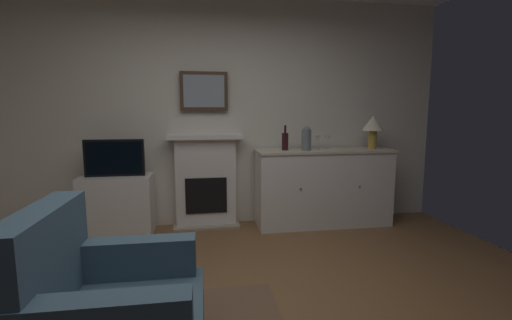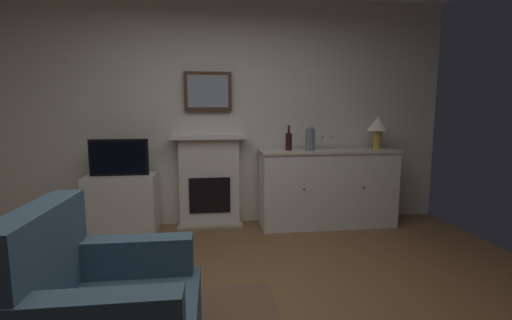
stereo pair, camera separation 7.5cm
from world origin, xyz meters
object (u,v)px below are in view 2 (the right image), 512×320
at_px(wine_glass_left, 322,139).
at_px(wine_glass_center, 331,139).
at_px(vase_decorative, 310,138).
at_px(sideboard_cabinet, 327,188).
at_px(framed_picture, 208,91).
at_px(fireplace_unit, 210,181).
at_px(tv_cabinet, 122,204).
at_px(wine_bottle, 289,141).
at_px(table_lamp, 378,126).
at_px(tv_set, 119,157).
at_px(armchair, 102,312).

relative_size(wine_glass_left, wine_glass_center, 1.00).
bearing_deg(vase_decorative, sideboard_cabinet, 11.78).
relative_size(framed_picture, vase_decorative, 1.96).
bearing_deg(fireplace_unit, tv_cabinet, -170.55).
distance_m(framed_picture, sideboard_cabinet, 1.82).
height_order(wine_bottle, vase_decorative, wine_bottle).
distance_m(table_lamp, tv_set, 3.00).
distance_m(fireplace_unit, framed_picture, 1.05).
xyz_separation_m(table_lamp, armchair, (-2.53, -2.26, -0.82)).
height_order(framed_picture, tv_set, framed_picture).
distance_m(fireplace_unit, wine_bottle, 1.05).
bearing_deg(wine_glass_center, wine_glass_left, 166.37).
relative_size(wine_bottle, wine_glass_center, 1.76).
bearing_deg(tv_set, wine_bottle, 0.39).
bearing_deg(sideboard_cabinet, wine_glass_left, 165.83).
height_order(sideboard_cabinet, wine_bottle, wine_bottle).
bearing_deg(framed_picture, armchair, -101.98).
relative_size(fireplace_unit, wine_glass_center, 6.67).
height_order(fireplace_unit, wine_glass_left, fireplace_unit).
bearing_deg(framed_picture, sideboard_cabinet, -9.04).
height_order(table_lamp, armchair, table_lamp).
xyz_separation_m(fireplace_unit, wine_glass_left, (1.32, -0.16, 0.49)).
xyz_separation_m(wine_bottle, tv_cabinet, (-1.89, 0.01, -0.69)).
bearing_deg(wine_bottle, wine_glass_left, 2.20).
bearing_deg(wine_glass_center, sideboard_cabinet, 167.80).
xyz_separation_m(table_lamp, wine_glass_left, (-0.69, 0.02, -0.16)).
height_order(fireplace_unit, wine_bottle, wine_bottle).
xyz_separation_m(sideboard_cabinet, wine_glass_center, (0.03, -0.01, 0.58)).
bearing_deg(framed_picture, wine_glass_left, -8.72).
relative_size(table_lamp, armchair, 0.43).
height_order(fireplace_unit, armchair, fireplace_unit).
bearing_deg(wine_glass_left, wine_bottle, -177.80).
bearing_deg(vase_decorative, tv_set, 178.88).
height_order(fireplace_unit, tv_set, fireplace_unit).
bearing_deg(table_lamp, tv_cabinet, 179.71).
xyz_separation_m(wine_glass_center, vase_decorative, (-0.27, -0.04, 0.02)).
bearing_deg(wine_glass_center, tv_cabinet, 179.49).
bearing_deg(armchair, fireplace_unit, 77.80).
bearing_deg(table_lamp, fireplace_unit, 174.95).
height_order(framed_picture, armchair, framed_picture).
xyz_separation_m(wine_bottle, armchair, (-1.45, -2.27, -0.64)).
height_order(wine_glass_left, tv_cabinet, wine_glass_left).
bearing_deg(table_lamp, wine_glass_center, -179.35).
bearing_deg(tv_cabinet, table_lamp, -0.29).
distance_m(wine_glass_left, vase_decorative, 0.18).
bearing_deg(armchair, wine_glass_center, 49.07).
bearing_deg(wine_glass_center, wine_bottle, 178.73).
distance_m(vase_decorative, tv_cabinet, 2.25).
height_order(wine_glass_left, wine_glass_center, same).
height_order(wine_glass_left, armchair, wine_glass_left).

